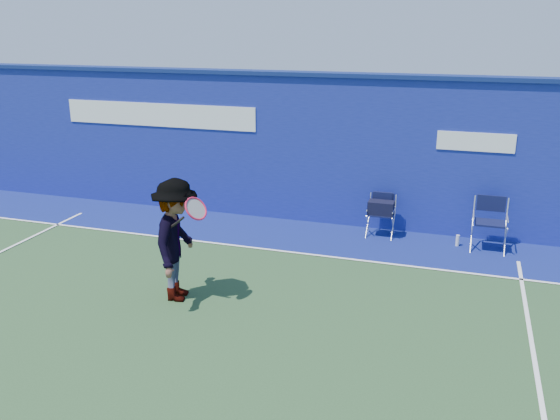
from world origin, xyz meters
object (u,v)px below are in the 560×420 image
(directors_chair_right, at_px, (488,234))
(tennis_player, at_px, (177,240))
(water_bottle, at_px, (458,241))
(directors_chair_left, at_px, (381,219))

(directors_chair_right, height_order, tennis_player, tennis_player)
(directors_chair_right, relative_size, water_bottle, 4.43)
(directors_chair_left, distance_m, tennis_player, 4.49)
(directors_chair_right, xyz_separation_m, tennis_player, (-4.51, -3.53, 0.63))
(directors_chair_right, distance_m, tennis_player, 5.76)
(water_bottle, bearing_deg, directors_chair_left, 175.05)
(directors_chair_left, height_order, water_bottle, directors_chair_left)
(tennis_player, bearing_deg, directors_chair_left, 55.76)
(water_bottle, distance_m, tennis_player, 5.39)
(water_bottle, bearing_deg, directors_chair_right, -2.61)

